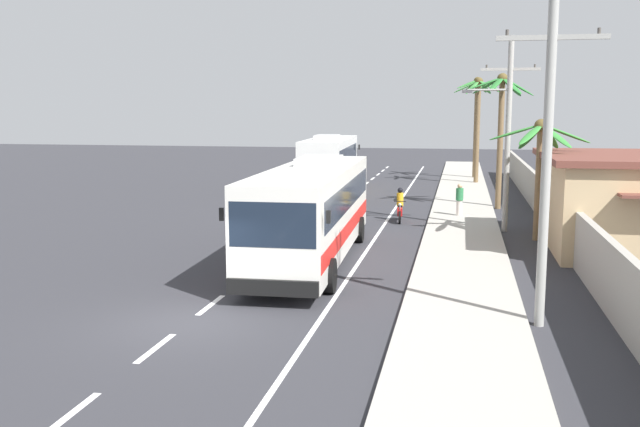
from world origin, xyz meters
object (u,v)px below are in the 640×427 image
coach_bus_foreground (313,208)px  palm_third (540,151)px  coach_bus_far_lane (330,161)px  utility_pole_nearest (547,147)px  utility_pole_mid (506,128)px  palm_fourth (478,111)px  palm_nearest (476,112)px  pedestrian_near_kerb (460,199)px  motorcycle_beside_bus (400,208)px  palm_second (501,112)px

coach_bus_foreground → palm_third: size_ratio=2.54×
coach_bus_far_lane → utility_pole_nearest: 29.67m
utility_pole_mid → palm_fourth: bearing=92.4°
utility_pole_nearest → palm_nearest: utility_pole_nearest is taller
utility_pole_mid → palm_nearest: bearing=92.1°
coach_bus_foreground → pedestrian_near_kerb: coach_bus_foreground is taller
palm_third → coach_bus_far_lane: bearing=126.4°
utility_pole_nearest → palm_nearest: (-0.98, 37.48, 0.66)m
motorcycle_beside_bus → utility_pole_nearest: size_ratio=0.23×
coach_bus_far_lane → palm_nearest: size_ratio=1.47×
coach_bus_far_lane → utility_pole_mid: utility_pole_mid is taller
coach_bus_foreground → motorcycle_beside_bus: 9.74m
utility_pole_mid → palm_third: bearing=-56.4°
utility_pole_nearest → utility_pole_mid: size_ratio=1.01×
utility_pole_nearest → utility_pole_mid: 13.88m
pedestrian_near_kerb → palm_fourth: size_ratio=0.21×
palm_fourth → palm_second: bearing=-85.8°
coach_bus_foreground → coach_bus_far_lane: bearing=98.9°
coach_bus_far_lane → motorcycle_beside_bus: bearing=-64.7°
pedestrian_near_kerb → palm_third: (3.14, -5.32, 2.69)m
palm_second → palm_fourth: bearing=94.2°
palm_nearest → palm_fourth: 3.89m
palm_second → palm_third: size_ratio=1.46×
pedestrian_near_kerb → utility_pole_nearest: 17.79m
pedestrian_near_kerb → utility_pole_mid: 5.30m
coach_bus_foreground → coach_bus_far_lane: (-3.34, 21.28, 0.05)m
pedestrian_near_kerb → palm_third: size_ratio=0.32×
motorcycle_beside_bus → palm_nearest: bearing=80.0°
pedestrian_near_kerb → utility_pole_mid: size_ratio=0.19×
coach_bus_far_lane → palm_nearest: palm_nearest is taller
pedestrian_near_kerb → motorcycle_beside_bus: bearing=14.4°
coach_bus_far_lane → palm_third: 19.53m
palm_second → motorcycle_beside_bus: bearing=-131.7°
pedestrian_near_kerb → utility_pole_mid: (1.90, -3.45, 3.54)m
palm_second → palm_third: 9.33m
pedestrian_near_kerb → palm_third: 6.74m
palm_nearest → palm_fourth: bearing=-89.5°
coach_bus_far_lane → palm_fourth: 11.67m
palm_nearest → palm_third: bearing=-85.3°
pedestrian_near_kerb → coach_bus_far_lane: bearing=-65.8°
coach_bus_far_lane → utility_pole_nearest: bearing=-69.3°
utility_pole_mid → palm_third: size_ratio=1.70×
motorcycle_beside_bus → palm_third: palm_third is taller
palm_third → utility_pole_mid: bearing=123.6°
utility_pole_mid → palm_third: (1.24, -1.87, -0.86)m
palm_nearest → palm_second: size_ratio=1.07×
coach_bus_far_lane → utility_pole_mid: (10.31, -13.78, 2.58)m
utility_pole_nearest → motorcycle_beside_bus: bearing=107.0°
coach_bus_foreground → palm_nearest: 31.87m
coach_bus_far_lane → palm_second: palm_second is taller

